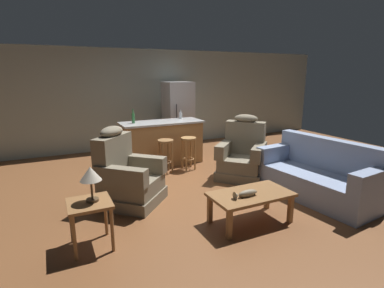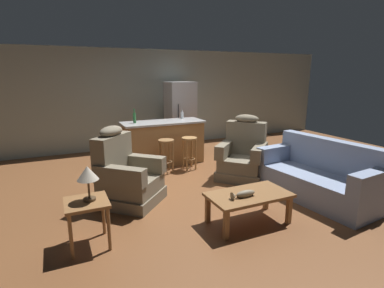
{
  "view_description": "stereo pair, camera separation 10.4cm",
  "coord_description": "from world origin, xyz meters",
  "views": [
    {
      "loc": [
        -2.24,
        -4.76,
        1.98
      ],
      "look_at": [
        0.03,
        -0.1,
        0.75
      ],
      "focal_mm": 28.0,
      "sensor_mm": 36.0,
      "label": 1
    },
    {
      "loc": [
        -2.14,
        -4.8,
        1.98
      ],
      "look_at": [
        0.03,
        -0.1,
        0.75
      ],
      "focal_mm": 28.0,
      "sensor_mm": 36.0,
      "label": 2
    }
  ],
  "objects": [
    {
      "name": "ground_plane",
      "position": [
        0.0,
        0.0,
        0.0
      ],
      "size": [
        12.0,
        12.0,
        0.0
      ],
      "color": "brown"
    },
    {
      "name": "back_wall",
      "position": [
        0.0,
        3.12,
        1.3
      ],
      "size": [
        12.0,
        0.05,
        2.6
      ],
      "color": "#939E93",
      "rests_on": "ground_plane"
    },
    {
      "name": "coffee_table",
      "position": [
        0.1,
        -1.75,
        0.36
      ],
      "size": [
        1.1,
        0.6,
        0.42
      ],
      "color": "olive",
      "rests_on": "ground_plane"
    },
    {
      "name": "fish_figurine",
      "position": [
        -0.04,
        -1.82,
        0.46
      ],
      "size": [
        0.34,
        0.1,
        0.1
      ],
      "color": "#4C3823",
      "rests_on": "coffee_table"
    },
    {
      "name": "couch",
      "position": [
        1.63,
        -1.52,
        0.34
      ],
      "size": [
        1.03,
        1.98,
        0.94
      ],
      "rotation": [
        0.0,
        0.0,
        3.24
      ],
      "color": "#8493B2",
      "rests_on": "ground_plane"
    },
    {
      "name": "recliner_near_lamp",
      "position": [
        -1.23,
        -0.39,
        0.42
      ],
      "size": [
        1.19,
        1.19,
        1.2
      ],
      "rotation": [
        0.0,
        0.0,
        -0.76
      ],
      "color": "#756B56",
      "rests_on": "ground_plane"
    },
    {
      "name": "recliner_near_island",
      "position": [
        1.08,
        -0.17,
        0.42
      ],
      "size": [
        1.19,
        1.19,
        1.2
      ],
      "rotation": [
        0.0,
        0.0,
        3.89
      ],
      "color": "#756B56",
      "rests_on": "ground_plane"
    },
    {
      "name": "end_table",
      "position": [
        -1.91,
        -1.43,
        0.46
      ],
      "size": [
        0.48,
        0.48,
        0.56
      ],
      "color": "olive",
      "rests_on": "ground_plane"
    },
    {
      "name": "table_lamp",
      "position": [
        -1.87,
        -1.42,
        0.87
      ],
      "size": [
        0.24,
        0.24,
        0.41
      ],
      "color": "#4C3823",
      "rests_on": "end_table"
    },
    {
      "name": "kitchen_island",
      "position": [
        0.0,
        1.35,
        0.48
      ],
      "size": [
        1.8,
        0.7,
        0.95
      ],
      "color": "#9E7042",
      "rests_on": "ground_plane"
    },
    {
      "name": "bar_stool_left",
      "position": [
        -0.16,
        0.72,
        0.47
      ],
      "size": [
        0.32,
        0.32,
        0.68
      ],
      "color": "olive",
      "rests_on": "ground_plane"
    },
    {
      "name": "bar_stool_right",
      "position": [
        0.35,
        0.72,
        0.47
      ],
      "size": [
        0.32,
        0.32,
        0.68
      ],
      "color": "#A87A47",
      "rests_on": "ground_plane"
    },
    {
      "name": "refrigerator",
      "position": [
        0.91,
        2.55,
        0.88
      ],
      "size": [
        0.7,
        0.69,
        1.76
      ],
      "color": "#B7B7BC",
      "rests_on": "ground_plane"
    },
    {
      "name": "bottle_tall_green",
      "position": [
        0.55,
        1.57,
        1.03
      ],
      "size": [
        0.07,
        0.07,
        0.2
      ],
      "color": "silver",
      "rests_on": "kitchen_island"
    },
    {
      "name": "bottle_short_amber",
      "position": [
        -0.61,
        1.4,
        1.06
      ],
      "size": [
        0.06,
        0.06,
        0.3
      ],
      "color": "#2D6B38",
      "rests_on": "kitchen_island"
    }
  ]
}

